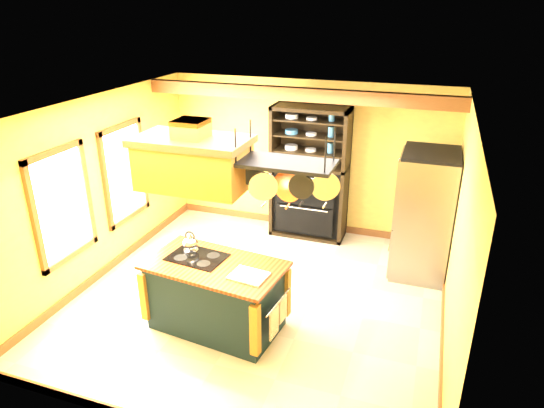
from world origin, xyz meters
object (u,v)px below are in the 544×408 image
Objects in this scene: refrigerator at (423,217)px; hutch at (310,187)px; kitchen_island at (216,295)px; pot_rack at (286,172)px; range_hood at (193,161)px.

hutch reaches higher than refrigerator.
pot_rack is (0.91, 0.01, 1.74)m from kitchen_island.
refrigerator is at bearing 57.61° from pot_rack.
refrigerator is (2.36, 2.30, 0.45)m from kitchen_island.
refrigerator is (2.55, 2.30, -1.31)m from range_hood.
refrigerator is 2.09m from hutch.
kitchen_island is 0.95× the size of refrigerator.
hutch is (-0.50, 3.04, -1.31)m from pot_rack.
kitchen_island is at bearing 0.30° from range_hood.
range_hood reaches higher than hutch.
pot_rack is 3.35m from hutch.
kitchen_island is 1.96m from pot_rack.
range_hood is at bearing -173.06° from kitchen_island.
refrigerator is 0.82× the size of hutch.
pot_rack reaches higher than refrigerator.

